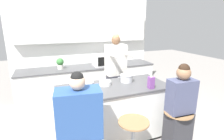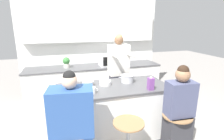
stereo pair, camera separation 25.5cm
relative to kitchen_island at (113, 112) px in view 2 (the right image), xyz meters
The scene contains 16 objects.
ground_plane 0.46m from the kitchen_island, ahead, with size 16.00×16.00×0.00m, color gray.
wall_back 2.18m from the kitchen_island, 90.00° to the left, with size 3.48×0.22×2.70m.
back_counter 1.57m from the kitchen_island, 90.00° to the left, with size 3.23×0.68×0.89m.
kitchen_island is the anchor object (origin of this frame).
bar_stool_rightmost 1.00m from the kitchen_island, 44.33° to the right, with size 0.41×0.41×0.67m.
person_cooking 0.76m from the kitchen_island, 64.19° to the left, with size 0.42×0.57×1.70m.
person_wrapped_blanket 1.01m from the kitchen_island, 135.11° to the right, with size 0.52×0.35×1.41m.
person_seated_near 1.02m from the kitchen_island, 43.83° to the right, with size 0.39×0.29×1.37m.
cooking_pot 0.60m from the kitchen_island, 24.28° to the left, with size 0.31×0.22×0.13m.
fruit_bowl 0.64m from the kitchen_island, 157.09° to the left, with size 0.18×0.18×0.07m.
mixing_bowl_steel 0.51m from the kitchen_island, 135.62° to the left, with size 0.19×0.19×0.07m.
coffee_cup_near 0.65m from the kitchen_island, 151.34° to the right, with size 0.11×0.08×0.09m.
banana_bunch 0.91m from the kitchen_island, 162.51° to the right, with size 0.14×0.10×0.05m.
juice_carton 0.79m from the kitchen_island, 30.39° to the right, with size 0.08×0.08×0.20m.
microwave 1.66m from the kitchen_island, 76.36° to the left, with size 0.52×0.34×0.28m.
potted_plant 1.79m from the kitchen_island, 112.91° to the left, with size 0.16×0.16×0.25m.
Camera 2 is at (-0.76, -2.51, 1.88)m, focal length 28.00 mm.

